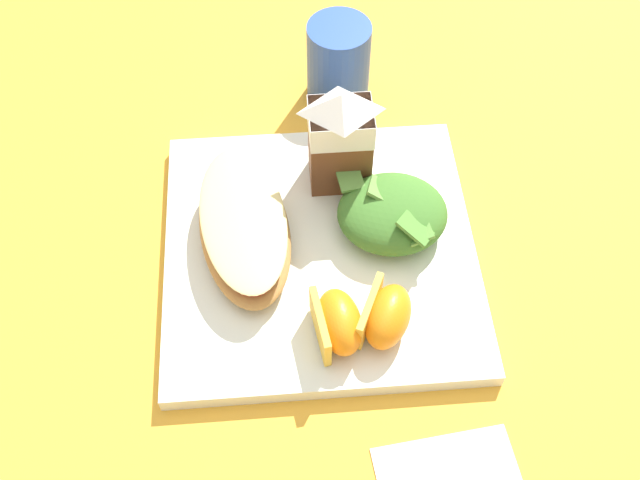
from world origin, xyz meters
The scene contains 8 objects.
ground centered at (0.00, 0.00, 0.00)m, with size 3.00×3.00×0.00m, color gold.
white_plate centered at (0.00, 0.00, 0.01)m, with size 0.28×0.28×0.02m, color white.
cheesy_pizza_bread centered at (-0.07, 0.01, 0.03)m, with size 0.10×0.18×0.04m.
green_salad_pile centered at (0.07, 0.02, 0.04)m, with size 0.10×0.10×0.05m.
milk_carton centered at (0.02, 0.08, 0.08)m, with size 0.06×0.04×0.11m.
orange_wedge_front centered at (0.01, -0.09, 0.04)m, with size 0.05×0.06×0.04m.
orange_wedge_middle centered at (0.05, -0.09, 0.04)m, with size 0.06×0.07×0.04m.
drinking_blue_cup centered at (0.04, 0.21, 0.04)m, with size 0.07×0.07×0.09m, color #284CA3.
Camera 1 is at (-0.03, -0.38, 0.58)m, focal length 42.41 mm.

